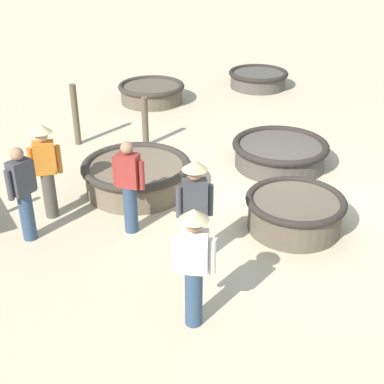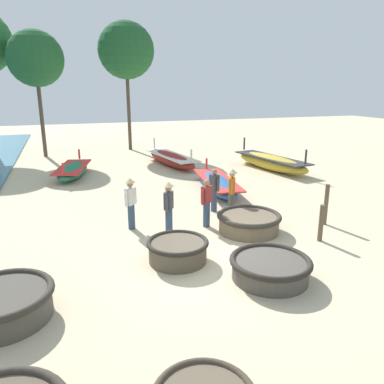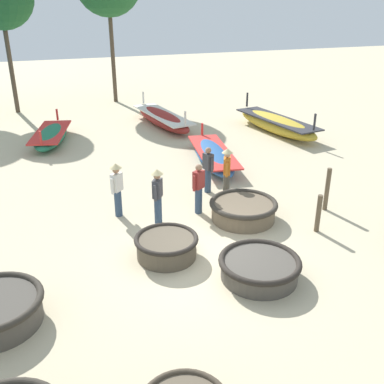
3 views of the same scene
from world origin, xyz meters
TOP-DOWN VIEW (x-y plane):
  - ground_plane at (0.00, 0.00)m, footprint 80.00×80.00m
  - coracle_beside_post at (1.89, 1.66)m, footprint 2.01×2.01m
  - coracle_tilted at (0.97, -1.19)m, footprint 1.94×1.94m
  - coracle_nearest at (-0.83, 0.41)m, footprint 1.62×1.62m
  - long_boat_white_hull at (2.86, 6.51)m, footprint 1.88×4.78m
  - long_boat_red_hull at (2.45, 12.38)m, footprint 2.01×5.53m
  - long_boat_ochre_hull at (-3.04, 11.33)m, footprint 2.16×4.28m
  - long_boat_green_hull at (7.28, 9.43)m, footprint 2.12×5.60m
  - fisherman_by_coracle at (-0.53, 2.27)m, footprint 0.37×0.46m
  - fisherman_standing_right at (1.62, 3.89)m, footprint 0.30×0.51m
  - fisherman_with_hat at (-1.54, 3.11)m, footprint 0.40×0.40m
  - fisherman_hauling at (0.79, 2.51)m, footprint 0.46×0.37m
  - fisherman_standing_left at (2.04, 3.30)m, footprint 0.36×0.49m
  - mooring_post_shoreline at (3.54, 0.32)m, footprint 0.14×0.14m
  - mooring_post_inland at (4.57, 1.43)m, footprint 0.14×0.14m

SIDE VIEW (x-z plane):
  - ground_plane at x=0.00m, z-range 0.00..0.00m
  - coracle_tilted at x=0.97m, z-range 0.03..0.55m
  - long_boat_white_hull at x=2.86m, z-range -0.21..0.81m
  - long_boat_ochre_hull at x=-3.04m, z-range -0.22..0.85m
  - coracle_nearest at x=-0.83m, z-range 0.03..0.60m
  - coracle_beside_post at x=1.89m, z-range 0.03..0.61m
  - long_boat_red_hull at x=2.45m, z-range -0.27..1.00m
  - long_boat_green_hull at x=7.28m, z-range -0.32..1.15m
  - mooring_post_shoreline at x=3.54m, z-range 0.00..1.11m
  - mooring_post_inland at x=4.57m, z-range 0.00..1.36m
  - fisherman_standing_right at x=1.62m, z-range 0.05..1.62m
  - fisherman_hauling at x=0.79m, z-range 0.05..1.62m
  - fisherman_by_coracle at x=-0.53m, z-range 0.12..1.79m
  - fisherman_with_hat at x=-1.54m, z-range 0.12..1.79m
  - fisherman_standing_left at x=2.04m, z-range 0.12..1.79m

